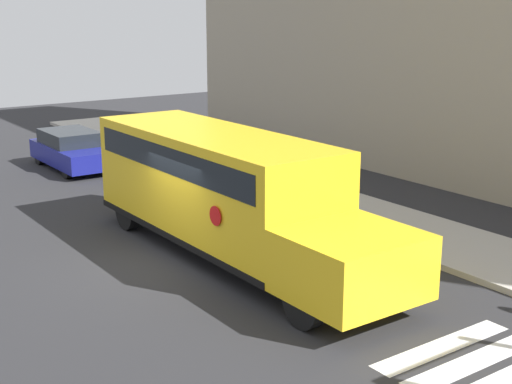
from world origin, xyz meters
TOP-DOWN VIEW (x-y plane):
  - ground_plane at (0.00, 0.00)m, footprint 60.00×60.00m
  - sidewalk_strip at (0.00, 6.50)m, footprint 44.00×3.00m
  - school_bus at (0.21, 1.53)m, footprint 10.15×2.57m
  - parked_car at (-11.34, 2.11)m, footprint 4.41×1.88m

SIDE VIEW (x-z plane):
  - ground_plane at x=0.00m, z-range 0.00..0.00m
  - sidewalk_strip at x=0.00m, z-range 0.00..0.15m
  - parked_car at x=-11.34m, z-range 0.00..1.42m
  - school_bus at x=0.21m, z-range 0.20..3.19m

